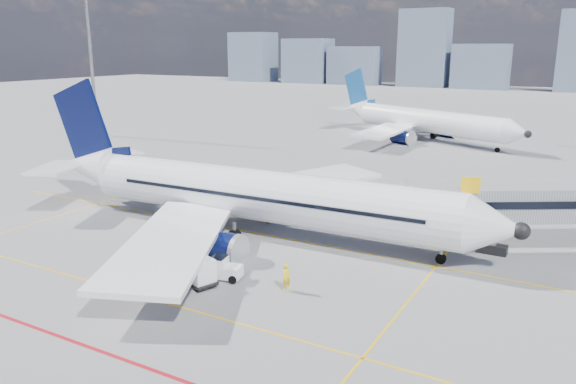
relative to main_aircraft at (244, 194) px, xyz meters
name	(u,v)px	position (x,y,z in m)	size (l,w,h in m)	color
ground	(211,267)	(2.58, -8.23, -3.21)	(420.00, 420.00, 0.00)	gray
apron_markings	(168,285)	(2.00, -12.14, -3.21)	(90.00, 35.12, 0.01)	#F3B60C
floodlight_mast_nw	(91,57)	(-52.42, 31.77, 10.37)	(3.20, 0.61, 25.45)	gray
distant_skyline	(540,58)	(3.92, 181.77, 8.01)	(254.96, 14.48, 31.42)	slate
main_aircraft	(244,194)	(0.00, 0.00, 0.00)	(44.33, 38.62, 12.92)	white
second_aircraft	(421,120)	(-0.88, 55.10, 0.01)	(37.13, 31.34, 11.52)	white
baggage_tug	(223,268)	(4.53, -9.44, -2.46)	(2.47, 1.78, 1.57)	white
cargo_dolly	(194,268)	(3.26, -10.93, -2.16)	(3.81, 2.66, 1.92)	black
belt_loader	(176,222)	(-5.31, -2.62, -2.62)	(5.69, 1.99, 2.29)	black
ramp_worker	(287,277)	(9.23, -9.00, -2.30)	(0.67, 0.44, 1.83)	yellow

